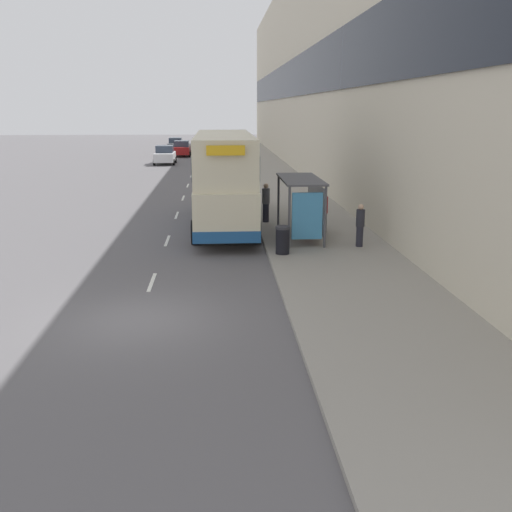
% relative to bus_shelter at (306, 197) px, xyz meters
% --- Properties ---
extents(ground_plane, '(220.00, 220.00, 0.00)m').
position_rel_bus_shelter_xyz_m(ground_plane, '(-5.77, -8.80, -1.88)').
color(ground_plane, '#5B595B').
extents(pavement, '(5.00, 93.00, 0.14)m').
position_rel_bus_shelter_xyz_m(pavement, '(0.73, 29.70, -1.81)').
color(pavement, gray).
rests_on(pavement, ground_plane).
extents(terrace_facade, '(3.10, 93.00, 17.85)m').
position_rel_bus_shelter_xyz_m(terrace_facade, '(4.72, 29.70, 7.04)').
color(terrace_facade, beige).
rests_on(terrace_facade, ground_plane).
extents(lane_mark_0, '(0.12, 2.00, 0.01)m').
position_rel_bus_shelter_xyz_m(lane_mark_0, '(-5.77, -5.41, -1.87)').
color(lane_mark_0, silver).
rests_on(lane_mark_0, ground_plane).
extents(lane_mark_1, '(0.12, 2.00, 0.01)m').
position_rel_bus_shelter_xyz_m(lane_mark_1, '(-5.77, 0.52, -1.87)').
color(lane_mark_1, silver).
rests_on(lane_mark_1, ground_plane).
extents(lane_mark_2, '(0.12, 2.00, 0.01)m').
position_rel_bus_shelter_xyz_m(lane_mark_2, '(-5.77, 6.46, -1.87)').
color(lane_mark_2, silver).
rests_on(lane_mark_2, ground_plane).
extents(lane_mark_3, '(0.12, 2.00, 0.01)m').
position_rel_bus_shelter_xyz_m(lane_mark_3, '(-5.77, 12.39, -1.87)').
color(lane_mark_3, silver).
rests_on(lane_mark_3, ground_plane).
extents(lane_mark_4, '(0.12, 2.00, 0.01)m').
position_rel_bus_shelter_xyz_m(lane_mark_4, '(-5.77, 18.33, -1.87)').
color(lane_mark_4, silver).
rests_on(lane_mark_4, ground_plane).
extents(lane_mark_5, '(0.12, 2.00, 0.01)m').
position_rel_bus_shelter_xyz_m(lane_mark_5, '(-5.77, 24.26, -1.87)').
color(lane_mark_5, silver).
rests_on(lane_mark_5, ground_plane).
extents(lane_mark_6, '(0.12, 2.00, 0.01)m').
position_rel_bus_shelter_xyz_m(lane_mark_6, '(-5.77, 30.19, -1.87)').
color(lane_mark_6, silver).
rests_on(lane_mark_6, ground_plane).
extents(lane_mark_7, '(0.12, 2.00, 0.01)m').
position_rel_bus_shelter_xyz_m(lane_mark_7, '(-5.77, 36.13, -1.87)').
color(lane_mark_7, silver).
rests_on(lane_mark_7, ground_plane).
extents(bus_shelter, '(1.60, 4.20, 2.48)m').
position_rel_bus_shelter_xyz_m(bus_shelter, '(0.00, 0.00, 0.00)').
color(bus_shelter, '#4C4C51').
rests_on(bus_shelter, ground_plane).
extents(double_decker_bus_near, '(2.85, 11.04, 4.30)m').
position_rel_bus_shelter_xyz_m(double_decker_bus_near, '(-3.30, 3.26, 0.41)').
color(double_decker_bus_near, beige).
rests_on(double_decker_bus_near, ground_plane).
extents(car_0, '(2.09, 4.20, 1.78)m').
position_rel_bus_shelter_xyz_m(car_0, '(-7.71, 44.40, -1.00)').
color(car_0, maroon).
rests_on(car_0, ground_plane).
extents(car_1, '(2.01, 4.54, 1.71)m').
position_rel_bus_shelter_xyz_m(car_1, '(-9.01, 52.96, -1.02)').
color(car_1, '#4C5156').
rests_on(car_1, ground_plane).
extents(car_2, '(2.09, 4.26, 1.83)m').
position_rel_bus_shelter_xyz_m(car_2, '(-8.83, 35.02, -0.98)').
color(car_2, silver).
rests_on(car_2, ground_plane).
extents(pedestrian_at_shelter, '(0.36, 0.36, 1.82)m').
position_rel_bus_shelter_xyz_m(pedestrian_at_shelter, '(0.97, 1.08, -0.81)').
color(pedestrian_at_shelter, '#23232D').
rests_on(pedestrian_at_shelter, ground_plane).
extents(pedestrian_1, '(0.37, 0.37, 1.85)m').
position_rel_bus_shelter_xyz_m(pedestrian_1, '(-1.33, 3.67, -0.79)').
color(pedestrian_1, '#23232D').
rests_on(pedestrian_1, ground_plane).
extents(pedestrian_2, '(0.33, 0.33, 1.68)m').
position_rel_bus_shelter_xyz_m(pedestrian_2, '(1.93, -1.58, -0.88)').
color(pedestrian_2, '#23232D').
rests_on(pedestrian_2, ground_plane).
extents(litter_bin, '(0.55, 0.55, 1.05)m').
position_rel_bus_shelter_xyz_m(litter_bin, '(-1.22, -2.52, -1.21)').
color(litter_bin, black).
rests_on(litter_bin, ground_plane).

